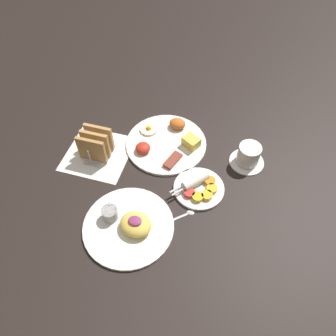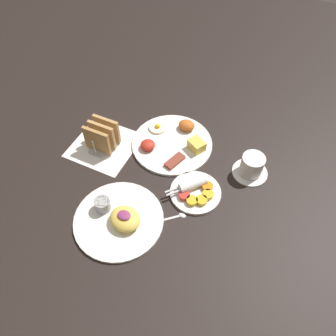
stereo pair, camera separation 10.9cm
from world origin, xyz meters
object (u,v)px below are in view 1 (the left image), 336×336
Objects in this scene: plate_breakfast at (167,142)px; plate_condiments at (199,187)px; coffee_cup at (248,156)px; plate_foreground at (129,225)px; toast_rack at (96,144)px.

plate_breakfast reaches higher than plate_condiments.
coffee_cup reaches higher than plate_breakfast.
plate_foreground is (-0.02, -0.35, 0.00)m from plate_breakfast.
toast_rack reaches higher than plate_condiments.
plate_foreground reaches higher than plate_condiments.
plate_condiments is at bearing 48.05° from plate_foreground.
toast_rack reaches higher than plate_foreground.
toast_rack is 0.52m from coffee_cup.
toast_rack is at bearing -168.24° from coffee_cup.
toast_rack is (-0.21, 0.24, 0.04)m from plate_foreground.
coffee_cup is (0.51, 0.11, -0.02)m from toast_rack.
plate_foreground is (-0.17, -0.19, 0.00)m from plate_condiments.
plate_foreground reaches higher than plate_breakfast.
plate_breakfast is at bearing 133.38° from plate_condiments.
plate_condiments is (0.15, -0.16, 0.00)m from plate_breakfast.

